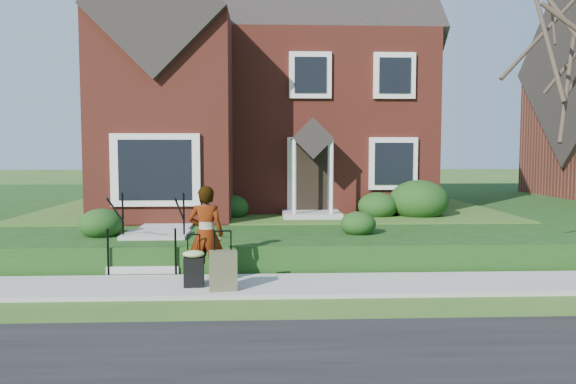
{
  "coord_description": "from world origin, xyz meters",
  "views": [
    {
      "loc": [
        -0.14,
        -10.03,
        2.51
      ],
      "look_at": [
        0.4,
        2.0,
        1.59
      ],
      "focal_mm": 35.0,
      "sensor_mm": 36.0,
      "label": 1
    }
  ],
  "objects": [
    {
      "name": "foundation_shrubs",
      "position": [
        0.7,
        5.1,
        1.09
      ],
      "size": [
        9.94,
        4.51,
        1.17
      ],
      "color": "#163810",
      "rests_on": "terrace"
    },
    {
      "name": "suitcase_black",
      "position": [
        -1.37,
        -0.19,
        0.44
      ],
      "size": [
        0.41,
        0.34,
        0.94
      ],
      "rotation": [
        0.0,
        0.0,
        0.06
      ],
      "color": "black",
      "rests_on": "sidewalk"
    },
    {
      "name": "front_steps",
      "position": [
        -2.5,
        1.84,
        0.47
      ],
      "size": [
        1.4,
        2.02,
        1.5
      ],
      "color": "#9E9B93",
      "rests_on": "ground"
    },
    {
      "name": "sidewalk",
      "position": [
        0.0,
        0.0,
        0.04
      ],
      "size": [
        60.0,
        1.6,
        0.08
      ],
      "primitive_type": "cube",
      "color": "#9E9B93",
      "rests_on": "ground"
    },
    {
      "name": "woman",
      "position": [
        -1.18,
        0.15,
        0.97
      ],
      "size": [
        0.7,
        0.5,
        1.78
      ],
      "primitive_type": "imported",
      "rotation": [
        0.0,
        0.0,
        3.02
      ],
      "color": "#999999",
      "rests_on": "sidewalk"
    },
    {
      "name": "terrace",
      "position": [
        4.0,
        10.9,
        0.3
      ],
      "size": [
        44.0,
        20.0,
        0.6
      ],
      "primitive_type": "cube",
      "color": "#14350E",
      "rests_on": "ground"
    },
    {
      "name": "main_house",
      "position": [
        -0.21,
        9.61,
        5.26
      ],
      "size": [
        10.4,
        10.2,
        9.4
      ],
      "color": "maroon",
      "rests_on": "terrace"
    },
    {
      "name": "ground",
      "position": [
        0.0,
        0.0,
        0.0
      ],
      "size": [
        120.0,
        120.0,
        0.0
      ],
      "primitive_type": "plane",
      "color": "#2D5119",
      "rests_on": "ground"
    },
    {
      "name": "walkway",
      "position": [
        -2.5,
        5.0,
        0.63
      ],
      "size": [
        1.2,
        6.0,
        0.06
      ],
      "primitive_type": "cube",
      "color": "#9E9B93",
      "rests_on": "terrace"
    },
    {
      "name": "suitcase_olive",
      "position": [
        -0.84,
        -0.45,
        0.43
      ],
      "size": [
        0.5,
        0.32,
        1.03
      ],
      "rotation": [
        0.0,
        0.0,
        0.11
      ],
      "color": "#504F35",
      "rests_on": "sidewalk"
    }
  ]
}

